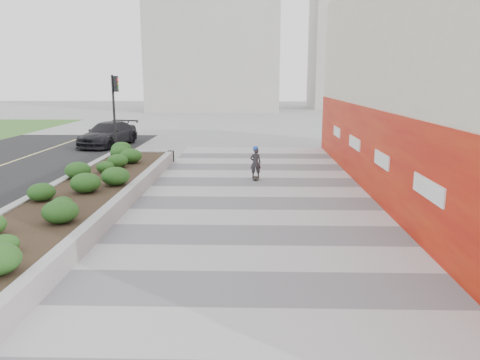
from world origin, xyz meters
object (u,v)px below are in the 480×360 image
object	(u,v)px
traffic_signal_near	(115,103)
car_dark	(108,134)
planter	(76,199)
skateboarder	(256,163)

from	to	relation	value
traffic_signal_near	car_dark	bearing A→B (deg)	113.07
planter	skateboarder	distance (m)	7.35
planter	skateboarder	bearing A→B (deg)	41.66
planter	car_dark	distance (m)	14.80
planter	traffic_signal_near	size ratio (longest dim) A/B	4.29
traffic_signal_near	car_dark	size ratio (longest dim) A/B	0.85
traffic_signal_near	skateboarder	world-z (taller)	traffic_signal_near
planter	skateboarder	xyz separation A→B (m)	(5.49, 4.88, 0.28)
planter	car_dark	size ratio (longest dim) A/B	3.63
skateboarder	car_dark	bearing A→B (deg)	132.50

